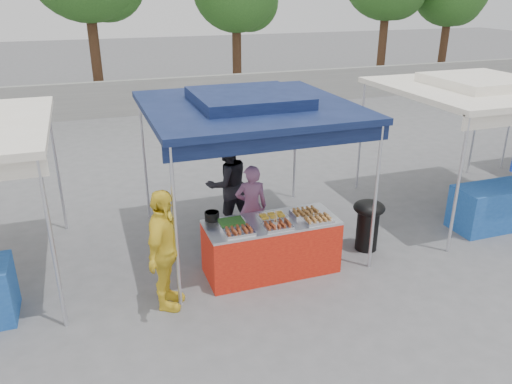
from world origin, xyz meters
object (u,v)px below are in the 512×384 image
object	(u,v)px
helper_man	(228,184)
customer_person	(164,251)
vendor_table	(271,246)
cooking_pot	(212,216)
wok_burner	(368,221)
vendor_woman	(251,207)

from	to	relation	value
helper_man	customer_person	distance (m)	2.54
vendor_table	cooking_pot	xyz separation A→B (m)	(-0.83, 0.34, 0.49)
wok_burner	helper_man	distance (m)	2.51
wok_burner	vendor_woman	xyz separation A→B (m)	(-1.79, 0.71, 0.21)
vendor_table	customer_person	xyz separation A→B (m)	(-1.67, -0.39, 0.43)
wok_burner	vendor_table	bearing A→B (deg)	-164.49
cooking_pot	customer_person	size ratio (longest dim) A/B	0.13
vendor_woman	vendor_table	bearing A→B (deg)	103.20
vendor_table	vendor_woman	xyz separation A→B (m)	(-0.03, 0.85, 0.30)
vendor_woman	cooking_pot	bearing A→B (deg)	43.87
cooking_pot	wok_burner	bearing A→B (deg)	-4.42
vendor_woman	customer_person	size ratio (longest dim) A/B	0.85
customer_person	cooking_pot	bearing A→B (deg)	-23.82
vendor_woman	helper_man	distance (m)	0.85
vendor_table	vendor_woman	bearing A→B (deg)	92.01
wok_burner	customer_person	distance (m)	3.49
cooking_pot	wok_burner	xyz separation A→B (m)	(2.59, -0.20, -0.40)
vendor_woman	helper_man	bearing A→B (deg)	-67.71
vendor_table	helper_man	xyz separation A→B (m)	(-0.19, 1.68, 0.42)
vendor_table	helper_man	distance (m)	1.74
cooking_pot	vendor_woman	world-z (taller)	vendor_woman
cooking_pot	customer_person	world-z (taller)	customer_person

